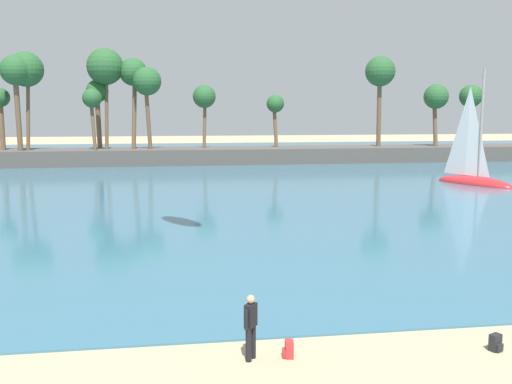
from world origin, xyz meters
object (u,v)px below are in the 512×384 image
(backpack_by_trailer, at_px, (496,343))
(sailboat_near_shore, at_px, (473,173))
(backpack_spare, at_px, (289,349))
(person_at_waterline, at_px, (251,325))

(backpack_by_trailer, distance_m, sailboat_near_shore, 34.58)
(backpack_spare, height_order, sailboat_near_shore, sailboat_near_shore)
(person_at_waterline, distance_m, backpack_spare, 1.17)
(person_at_waterline, distance_m, sailboat_near_shore, 37.64)
(person_at_waterline, xyz_separation_m, backpack_by_trailer, (6.30, -0.40, -0.69))
(person_at_waterline, height_order, sailboat_near_shore, sailboat_near_shore)
(backpack_by_trailer, bearing_deg, sailboat_near_shore, 61.74)
(person_at_waterline, xyz_separation_m, sailboat_near_shore, (22.67, 30.05, 0.06))
(backpack_by_trailer, distance_m, backpack_spare, 5.36)
(person_at_waterline, distance_m, backpack_by_trailer, 6.35)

